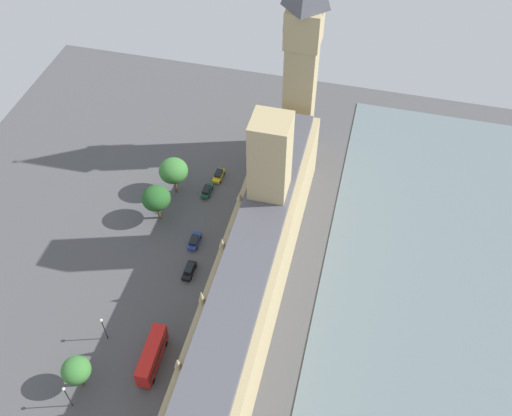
# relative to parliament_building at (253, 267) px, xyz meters

# --- Properties ---
(ground_plane) EXTENTS (148.92, 148.92, 0.00)m
(ground_plane) POSITION_rel_parliament_building_xyz_m (1.99, 1.41, -9.17)
(ground_plane) COLOR #4C4C4F
(river_thames) EXTENTS (40.70, 134.02, 0.25)m
(river_thames) POSITION_rel_parliament_building_xyz_m (-32.62, 1.41, -9.04)
(river_thames) COLOR slate
(river_thames) RESTS_ON ground
(parliament_building) EXTENTS (11.51, 78.92, 33.77)m
(parliament_building) POSITION_rel_parliament_building_xyz_m (0.00, 0.00, 0.00)
(parliament_building) COLOR tan
(parliament_building) RESTS_ON ground
(clock_tower) EXTENTS (7.56, 7.56, 53.01)m
(clock_tower) POSITION_rel_parliament_building_xyz_m (0.19, -43.68, 18.24)
(clock_tower) COLOR tan
(clock_tower) RESTS_ON ground
(car_yellow_cab_kerbside) EXTENTS (1.94, 4.52, 1.74)m
(car_yellow_cab_kerbside) POSITION_rel_parliament_building_xyz_m (15.78, -29.62, -8.28)
(car_yellow_cab_kerbside) COLOR gold
(car_yellow_cab_kerbside) RESTS_ON ground
(car_dark_green_leading) EXTENTS (1.89, 4.44, 1.74)m
(car_dark_green_leading) POSITION_rel_parliament_building_xyz_m (16.96, -24.20, -8.28)
(car_dark_green_leading) COLOR #19472D
(car_dark_green_leading) RESTS_ON ground
(car_blue_far_end) EXTENTS (2.03, 4.76, 1.74)m
(car_blue_far_end) POSITION_rel_parliament_building_xyz_m (15.19, -9.44, -8.28)
(car_blue_far_end) COLOR navy
(car_blue_far_end) RESTS_ON ground
(car_black_corner) EXTENTS (1.89, 4.71, 1.74)m
(car_black_corner) POSITION_rel_parliament_building_xyz_m (13.84, -1.98, -8.28)
(car_black_corner) COLOR black
(car_black_corner) RESTS_ON ground
(double_decker_bus_trailing) EXTENTS (2.97, 10.59, 4.75)m
(double_decker_bus_trailing) POSITION_rel_parliament_building_xyz_m (13.85, 18.41, -6.53)
(double_decker_bus_trailing) COLOR red
(double_decker_bus_trailing) RESTS_ON ground
(pedestrian_by_river_gate) EXTENTS (0.63, 0.61, 1.49)m
(pedestrian_by_river_gate) POSITION_rel_parliament_building_xyz_m (7.61, -17.25, -8.50)
(pedestrian_by_river_gate) COLOR #336B60
(pedestrian_by_river_gate) RESTS_ON ground
(plane_tree_under_trees) EXTENTS (5.06, 5.06, 7.59)m
(plane_tree_under_trees) POSITION_rel_parliament_building_xyz_m (24.39, 25.38, -3.76)
(plane_tree_under_trees) COLOR brown
(plane_tree_under_trees) RESTS_ON ground
(plane_tree_near_tower) EXTENTS (6.19, 6.19, 8.88)m
(plane_tree_near_tower) POSITION_rel_parliament_building_xyz_m (24.94, -14.57, -2.94)
(plane_tree_near_tower) COLOR brown
(plane_tree_near_tower) RESTS_ON ground
(plane_tree_midblock) EXTENTS (6.48, 6.48, 9.35)m
(plane_tree_midblock) POSITION_rel_parliament_building_xyz_m (24.02, -23.09, -2.60)
(plane_tree_midblock) COLOR brown
(plane_tree_midblock) RESTS_ON ground
(street_lamp_opposite_hall) EXTENTS (0.56, 0.56, 6.71)m
(street_lamp_opposite_hall) POSITION_rel_parliament_building_xyz_m (24.48, 29.29, -4.52)
(street_lamp_opposite_hall) COLOR black
(street_lamp_opposite_hall) RESTS_ON ground
(street_lamp_slot_10) EXTENTS (0.56, 0.56, 6.64)m
(street_lamp_slot_10) POSITION_rel_parliament_building_xyz_m (23.89, 15.89, -4.56)
(street_lamp_slot_10) COLOR black
(street_lamp_slot_10) RESTS_ON ground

